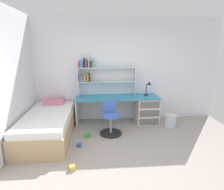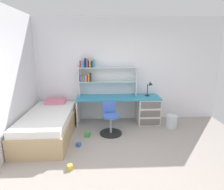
{
  "view_description": "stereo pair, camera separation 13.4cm",
  "coord_description": "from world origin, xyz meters",
  "px_view_note": "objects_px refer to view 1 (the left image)",
  "views": [
    {
      "loc": [
        -0.58,
        -2.85,
        2.01
      ],
      "look_at": [
        -0.25,
        1.26,
        0.95
      ],
      "focal_mm": 30.59,
      "sensor_mm": 36.0,
      "label": 1
    },
    {
      "loc": [
        -0.45,
        -2.86,
        2.01
      ],
      "look_at": [
        -0.25,
        1.26,
        0.95
      ],
      "focal_mm": 30.59,
      "sensor_mm": 36.0,
      "label": 2
    }
  ],
  "objects_px": {
    "desk": "(139,108)",
    "toy_block_green_1": "(87,135)",
    "bookshelf_hutch": "(98,74)",
    "swivel_chair": "(110,121)",
    "toy_block_yellow_2": "(72,168)",
    "desk_lamp": "(149,86)",
    "bed_platform": "(48,125)",
    "waste_bin": "(171,121)",
    "toy_block_blue_0": "(79,145)"
  },
  "relations": [
    {
      "from": "bookshelf_hutch",
      "to": "swivel_chair",
      "type": "distance_m",
      "value": 1.33
    },
    {
      "from": "bookshelf_hutch",
      "to": "toy_block_yellow_2",
      "type": "height_order",
      "value": "bookshelf_hutch"
    },
    {
      "from": "desk_lamp",
      "to": "toy_block_yellow_2",
      "type": "xyz_separation_m",
      "value": [
        -1.81,
        -2.03,
        -0.93
      ]
    },
    {
      "from": "bookshelf_hutch",
      "to": "toy_block_green_1",
      "type": "distance_m",
      "value": 1.61
    },
    {
      "from": "bookshelf_hutch",
      "to": "bed_platform",
      "type": "height_order",
      "value": "bookshelf_hutch"
    },
    {
      "from": "desk_lamp",
      "to": "toy_block_yellow_2",
      "type": "distance_m",
      "value": 2.87
    },
    {
      "from": "desk",
      "to": "toy_block_yellow_2",
      "type": "relative_size",
      "value": 25.44
    },
    {
      "from": "bookshelf_hutch",
      "to": "toy_block_yellow_2",
      "type": "bearing_deg",
      "value": -101.92
    },
    {
      "from": "toy_block_blue_0",
      "to": "waste_bin",
      "type": "bearing_deg",
      "value": 20.21
    },
    {
      "from": "toy_block_green_1",
      "to": "toy_block_blue_0",
      "type": "bearing_deg",
      "value": -109.41
    },
    {
      "from": "toy_block_yellow_2",
      "to": "waste_bin",
      "type": "bearing_deg",
      "value": 34.75
    },
    {
      "from": "desk",
      "to": "desk_lamp",
      "type": "bearing_deg",
      "value": 10.71
    },
    {
      "from": "toy_block_blue_0",
      "to": "toy_block_green_1",
      "type": "distance_m",
      "value": 0.45
    },
    {
      "from": "desk",
      "to": "bookshelf_hutch",
      "type": "bearing_deg",
      "value": 170.6
    },
    {
      "from": "desk_lamp",
      "to": "toy_block_yellow_2",
      "type": "bearing_deg",
      "value": -131.7
    },
    {
      "from": "desk_lamp",
      "to": "desk",
      "type": "bearing_deg",
      "value": -169.29
    },
    {
      "from": "desk_lamp",
      "to": "toy_block_blue_0",
      "type": "xyz_separation_m",
      "value": [
        -1.76,
        -1.27,
        -0.94
      ]
    },
    {
      "from": "bed_platform",
      "to": "swivel_chair",
      "type": "bearing_deg",
      "value": 2.69
    },
    {
      "from": "desk",
      "to": "toy_block_green_1",
      "type": "distance_m",
      "value": 1.61
    },
    {
      "from": "desk",
      "to": "toy_block_yellow_2",
      "type": "xyz_separation_m",
      "value": [
        -1.55,
        -1.98,
        -0.36
      ]
    },
    {
      "from": "desk",
      "to": "toy_block_green_1",
      "type": "bearing_deg",
      "value": -149.49
    },
    {
      "from": "waste_bin",
      "to": "desk_lamp",
      "type": "bearing_deg",
      "value": 137.13
    },
    {
      "from": "bed_platform",
      "to": "waste_bin",
      "type": "xyz_separation_m",
      "value": [
        2.96,
        0.3,
        -0.12
      ]
    },
    {
      "from": "desk",
      "to": "bed_platform",
      "type": "bearing_deg",
      "value": -162.56
    },
    {
      "from": "desk",
      "to": "bookshelf_hutch",
      "type": "relative_size",
      "value": 1.42
    },
    {
      "from": "bookshelf_hutch",
      "to": "desk",
      "type": "bearing_deg",
      "value": -9.4
    },
    {
      "from": "desk_lamp",
      "to": "waste_bin",
      "type": "height_order",
      "value": "desk_lamp"
    },
    {
      "from": "bookshelf_hutch",
      "to": "desk_lamp",
      "type": "xyz_separation_m",
      "value": [
        1.35,
        -0.13,
        -0.33
      ]
    },
    {
      "from": "toy_block_yellow_2",
      "to": "toy_block_green_1",
      "type": "bearing_deg",
      "value": 80.56
    },
    {
      "from": "swivel_chair",
      "to": "desk_lamp",
      "type": "bearing_deg",
      "value": 32.42
    },
    {
      "from": "toy_block_green_1",
      "to": "desk_lamp",
      "type": "bearing_deg",
      "value": 27.68
    },
    {
      "from": "bookshelf_hutch",
      "to": "toy_block_yellow_2",
      "type": "xyz_separation_m",
      "value": [
        -0.46,
        -2.16,
        -1.27
      ]
    },
    {
      "from": "waste_bin",
      "to": "toy_block_yellow_2",
      "type": "bearing_deg",
      "value": -145.25
    },
    {
      "from": "waste_bin",
      "to": "toy_block_green_1",
      "type": "relative_size",
      "value": 2.93
    },
    {
      "from": "toy_block_green_1",
      "to": "swivel_chair",
      "type": "bearing_deg",
      "value": 16.9
    },
    {
      "from": "bed_platform",
      "to": "toy_block_yellow_2",
      "type": "relative_size",
      "value": 23.85
    },
    {
      "from": "desk",
      "to": "bookshelf_hutch",
      "type": "height_order",
      "value": "bookshelf_hutch"
    },
    {
      "from": "desk",
      "to": "toy_block_green_1",
      "type": "relative_size",
      "value": 19.4
    },
    {
      "from": "desk_lamp",
      "to": "bed_platform",
      "type": "height_order",
      "value": "desk_lamp"
    },
    {
      "from": "desk",
      "to": "bed_platform",
      "type": "distance_m",
      "value": 2.33
    },
    {
      "from": "desk_lamp",
      "to": "waste_bin",
      "type": "bearing_deg",
      "value": -42.87
    },
    {
      "from": "bed_platform",
      "to": "toy_block_green_1",
      "type": "xyz_separation_m",
      "value": [
        0.87,
        -0.1,
        -0.22
      ]
    },
    {
      "from": "bookshelf_hutch",
      "to": "waste_bin",
      "type": "bearing_deg",
      "value": -17.45
    },
    {
      "from": "swivel_chair",
      "to": "bed_platform",
      "type": "relative_size",
      "value": 0.38
    },
    {
      "from": "waste_bin",
      "to": "toy_block_blue_0",
      "type": "xyz_separation_m",
      "value": [
        -2.24,
        -0.82,
        -0.12
      ]
    },
    {
      "from": "desk_lamp",
      "to": "waste_bin",
      "type": "distance_m",
      "value": 1.04
    },
    {
      "from": "waste_bin",
      "to": "bed_platform",
      "type": "bearing_deg",
      "value": -174.13
    },
    {
      "from": "desk",
      "to": "toy_block_yellow_2",
      "type": "height_order",
      "value": "desk"
    },
    {
      "from": "desk",
      "to": "desk_lamp",
      "type": "height_order",
      "value": "desk_lamp"
    },
    {
      "from": "bookshelf_hutch",
      "to": "toy_block_green_1",
      "type": "relative_size",
      "value": 13.65
    }
  ]
}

